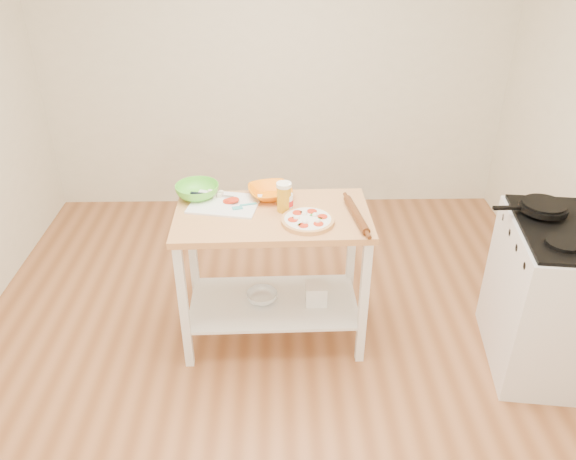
% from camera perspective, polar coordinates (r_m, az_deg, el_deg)
% --- Properties ---
extents(room_shell, '(4.04, 4.54, 2.74)m').
position_cam_1_polar(room_shell, '(2.75, -1.43, 6.49)').
color(room_shell, '#A5663C').
rests_on(room_shell, ground).
extents(prep_island, '(1.15, 0.64, 0.90)m').
position_cam_1_polar(prep_island, '(3.39, -1.55, -2.08)').
color(prep_island, tan).
rests_on(prep_island, ground).
extents(gas_stove, '(0.77, 0.87, 1.11)m').
position_cam_1_polar(gas_stove, '(3.65, 25.92, -6.16)').
color(gas_stove, white).
rests_on(gas_stove, ground).
extents(skillet, '(0.42, 0.27, 0.03)m').
position_cam_1_polar(skillet, '(3.48, 24.42, 2.13)').
color(skillet, black).
rests_on(skillet, gas_stove).
extents(pizza, '(0.30, 0.30, 0.05)m').
position_cam_1_polar(pizza, '(3.16, 2.02, 1.01)').
color(pizza, '#E8AB63').
rests_on(pizza, prep_island).
extents(cutting_board, '(0.45, 0.37, 0.04)m').
position_cam_1_polar(cutting_board, '(3.37, -6.48, 2.73)').
color(cutting_board, white).
rests_on(cutting_board, prep_island).
extents(spatula, '(0.14, 0.09, 0.01)m').
position_cam_1_polar(spatula, '(3.31, -4.58, 2.45)').
color(spatula, '#3DAEAD').
rests_on(spatula, cutting_board).
extents(knife, '(0.27, 0.07, 0.01)m').
position_cam_1_polar(knife, '(3.47, -8.33, 3.57)').
color(knife, silver).
rests_on(knife, cutting_board).
extents(orange_bowl, '(0.32, 0.32, 0.06)m').
position_cam_1_polar(orange_bowl, '(3.43, -1.83, 3.86)').
color(orange_bowl, orange).
rests_on(orange_bowl, prep_island).
extents(green_bowl, '(0.31, 0.31, 0.08)m').
position_cam_1_polar(green_bowl, '(3.47, -9.20, 3.93)').
color(green_bowl, '#5ED137').
rests_on(green_bowl, prep_island).
extents(beer_pint, '(0.09, 0.09, 0.18)m').
position_cam_1_polar(beer_pint, '(3.25, -0.42, 3.39)').
color(beer_pint, '#CC9115').
rests_on(beer_pint, prep_island).
extents(yogurt_tub, '(0.08, 0.08, 0.18)m').
position_cam_1_polar(yogurt_tub, '(3.27, -0.20, 2.86)').
color(yogurt_tub, white).
rests_on(yogurt_tub, prep_island).
extents(rolling_pin, '(0.10, 0.40, 0.05)m').
position_cam_1_polar(rolling_pin, '(3.22, 6.96, 1.54)').
color(rolling_pin, '#5F3115').
rests_on(rolling_pin, prep_island).
extents(shelf_glass_bowl, '(0.24, 0.24, 0.06)m').
position_cam_1_polar(shelf_glass_bowl, '(3.60, -2.66, -6.78)').
color(shelf_glass_bowl, silver).
rests_on(shelf_glass_bowl, prep_island).
extents(shelf_bin, '(0.13, 0.13, 0.13)m').
position_cam_1_polar(shelf_bin, '(3.57, 2.85, -6.44)').
color(shelf_bin, white).
rests_on(shelf_bin, prep_island).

